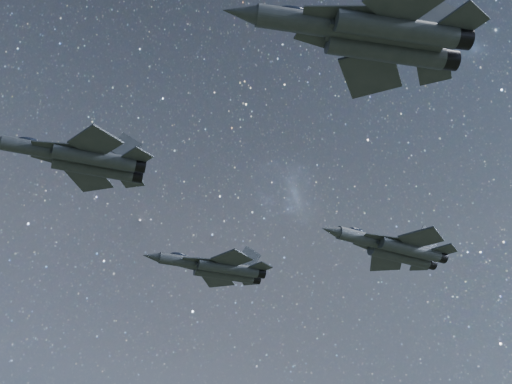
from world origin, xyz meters
name	(u,v)px	position (x,y,z in m)	size (l,w,h in m)	color
jet_lead	(81,159)	(-21.44, 3.54, 144.91)	(17.60, 12.25, 4.43)	#2B3036
jet_left	(216,268)	(-0.47, 17.02, 142.75)	(17.06, 11.92, 4.30)	#2B3036
jet_right	(371,34)	(-4.90, -24.75, 143.25)	(20.20, 13.70, 5.08)	#2B3036
jet_slot	(395,248)	(20.87, 6.34, 145.48)	(19.49, 13.94, 4.99)	#2B3036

